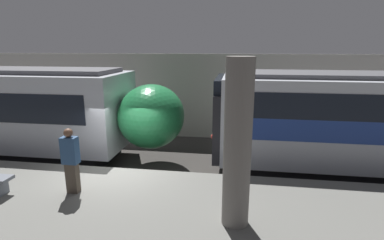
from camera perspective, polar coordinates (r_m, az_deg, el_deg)
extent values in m
plane|color=#33302D|center=(9.74, -13.72, -13.78)|extent=(120.00, 120.00, 0.00)
cube|color=slate|center=(7.74, -20.55, -18.17)|extent=(40.00, 4.57, 0.91)
cube|color=#9E998E|center=(15.02, -4.91, 4.62)|extent=(50.00, 0.15, 4.12)
cylinder|color=slate|center=(5.87, 8.67, -4.73)|extent=(0.54, 0.54, 3.36)
ellipsoid|color=#238447|center=(11.17, -7.71, 0.73)|extent=(2.42, 2.84, 2.35)
sphere|color=#F2EFCC|center=(11.05, -2.90, -1.55)|extent=(0.20, 0.20, 0.20)
cube|color=black|center=(10.77, 5.22, -0.15)|extent=(0.25, 3.02, 2.24)
cube|color=black|center=(10.56, 5.35, 5.76)|extent=(0.25, 2.71, 0.90)
sphere|color=#EA4C42|center=(10.22, 4.06, -3.18)|extent=(0.18, 0.18, 0.18)
sphere|color=#EA4C42|center=(11.55, 4.61, -1.18)|extent=(0.18, 0.18, 0.18)
cube|color=#473D33|center=(8.08, -21.77, -10.17)|extent=(0.28, 0.20, 0.76)
cube|color=navy|center=(7.83, -22.23, -5.38)|extent=(0.38, 0.24, 0.66)
sphere|color=brown|center=(7.70, -22.53, -2.28)|extent=(0.22, 0.22, 0.22)
cube|color=slate|center=(8.81, -32.45, -10.66)|extent=(0.10, 0.32, 0.41)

